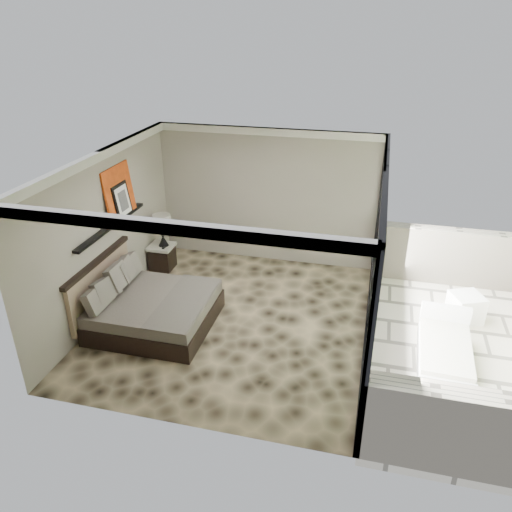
% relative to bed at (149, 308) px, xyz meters
% --- Properties ---
extents(floor, '(5.00, 5.00, 0.00)m').
position_rel_bed_xyz_m(floor, '(1.35, 0.45, -0.32)').
color(floor, black).
rests_on(floor, ground).
extents(ceiling, '(4.50, 5.00, 0.02)m').
position_rel_bed_xyz_m(ceiling, '(1.35, 0.45, 2.47)').
color(ceiling, silver).
rests_on(ceiling, back_wall).
extents(back_wall, '(4.50, 0.02, 2.80)m').
position_rel_bed_xyz_m(back_wall, '(1.35, 2.94, 1.08)').
color(back_wall, gray).
rests_on(back_wall, floor).
extents(left_wall, '(0.02, 5.00, 2.80)m').
position_rel_bed_xyz_m(left_wall, '(-0.89, 0.45, 1.08)').
color(left_wall, gray).
rests_on(left_wall, floor).
extents(glass_wall, '(0.08, 5.00, 2.80)m').
position_rel_bed_xyz_m(glass_wall, '(3.60, 0.45, 1.08)').
color(glass_wall, white).
rests_on(glass_wall, floor).
extents(terrace_slab, '(3.00, 5.00, 0.12)m').
position_rel_bed_xyz_m(terrace_slab, '(5.10, 0.45, -0.38)').
color(terrace_slab, beige).
rests_on(terrace_slab, ground).
extents(picture_ledge, '(0.12, 2.20, 0.05)m').
position_rel_bed_xyz_m(picture_ledge, '(-0.83, 0.55, 1.18)').
color(picture_ledge, black).
rests_on(picture_ledge, left_wall).
extents(bed, '(1.94, 1.88, 1.07)m').
position_rel_bed_xyz_m(bed, '(0.00, 0.00, 0.00)').
color(bed, black).
rests_on(bed, floor).
extents(nightstand, '(0.57, 0.57, 0.48)m').
position_rel_bed_xyz_m(nightstand, '(-0.63, 1.97, -0.08)').
color(nightstand, black).
rests_on(nightstand, floor).
extents(table_lamp, '(0.36, 0.36, 0.66)m').
position_rel_bed_xyz_m(table_lamp, '(-0.58, 1.97, 0.62)').
color(table_lamp, black).
rests_on(table_lamp, nightstand).
extents(abstract_canvas, '(0.13, 0.90, 0.90)m').
position_rel_bed_xyz_m(abstract_canvas, '(-0.85, 0.96, 1.66)').
color(abstract_canvas, '#BE4C10').
rests_on(abstract_canvas, picture_ledge).
extents(framed_print, '(0.11, 0.50, 0.60)m').
position_rel_bed_xyz_m(framed_print, '(-0.79, 0.93, 1.51)').
color(framed_print, black).
rests_on(framed_print, picture_ledge).
extents(ottoman, '(0.64, 0.64, 0.49)m').
position_rel_bed_xyz_m(ottoman, '(5.19, 1.43, -0.07)').
color(ottoman, white).
rests_on(ottoman, terrace_slab).
extents(lounger, '(0.82, 1.56, 0.60)m').
position_rel_bed_xyz_m(lounger, '(4.75, 0.14, -0.13)').
color(lounger, silver).
rests_on(lounger, terrace_slab).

